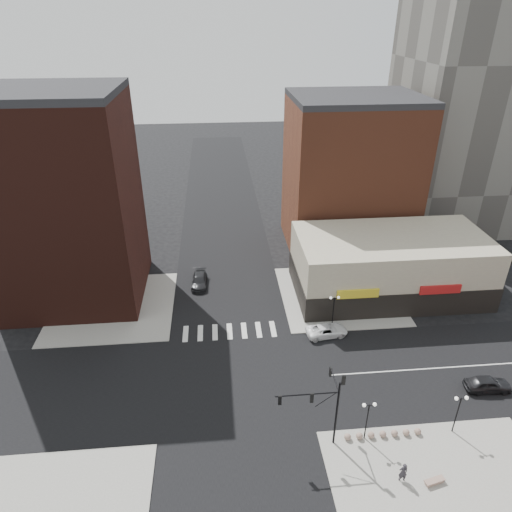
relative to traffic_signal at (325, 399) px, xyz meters
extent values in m
plane|color=black|center=(-7.24, 7.83, -4.96)|extent=(240.00, 240.00, 0.00)
cube|color=black|center=(-7.24, 7.83, -4.95)|extent=(200.00, 14.00, 0.02)
cube|color=black|center=(-7.24, 7.83, -4.95)|extent=(14.00, 200.00, 0.02)
cube|color=gray|center=(-21.74, 22.33, -4.90)|extent=(15.00, 15.00, 0.12)
cube|color=gray|center=(7.26, 22.33, -4.90)|extent=(15.00, 15.00, 0.12)
cube|color=gray|center=(8.76, -6.17, -4.90)|extent=(18.00, 14.00, 0.12)
cube|color=#361711|center=(-26.24, 26.33, 7.54)|extent=(16.00, 15.00, 25.00)
cube|color=#361711|center=(-39.24, 41.83, 1.04)|extent=(20.00, 18.00, 12.00)
cube|color=brown|center=(11.76, 37.33, 6.04)|extent=(18.00, 15.00, 22.00)
cube|color=#B7B092|center=(13.76, 22.83, -0.96)|extent=(24.00, 12.00, 8.00)
cube|color=black|center=(13.76, 22.83, -3.26)|extent=(24.20, 12.20, 3.40)
cylinder|color=black|center=(0.96, -0.37, -1.46)|extent=(0.18, 0.18, 7.00)
cylinder|color=black|center=(-1.64, -0.37, 1.04)|extent=(5.20, 0.11, 0.11)
cylinder|color=black|center=(-0.04, -0.37, 0.34)|extent=(1.72, 0.06, 1.46)
cylinder|color=black|center=(0.96, 1.13, 1.04)|extent=(0.11, 3.00, 0.11)
cube|color=black|center=(-3.84, -0.37, 0.64)|extent=(0.28, 0.18, 0.95)
sphere|color=red|center=(-3.84, -0.37, 0.94)|extent=(0.16, 0.16, 0.16)
cube|color=black|center=(-1.24, -0.37, 0.64)|extent=(0.28, 0.18, 0.95)
sphere|color=red|center=(-1.24, -0.37, 0.94)|extent=(0.16, 0.16, 0.16)
cube|color=black|center=(0.96, 2.43, 0.64)|extent=(0.18, 0.28, 0.95)
sphere|color=red|center=(0.96, 2.43, 0.94)|extent=(0.16, 0.16, 0.16)
cube|color=black|center=(1.21, -0.37, 2.34)|extent=(0.28, 0.18, 0.95)
sphere|color=red|center=(1.21, -0.37, 2.64)|extent=(0.16, 0.16, 0.16)
cylinder|color=black|center=(3.76, -0.17, -2.84)|extent=(0.11, 0.11, 4.00)
cylinder|color=black|center=(3.76, -0.17, -0.94)|extent=(0.90, 0.06, 0.06)
sphere|color=white|center=(3.31, -0.17, -0.84)|extent=(0.32, 0.32, 0.32)
sphere|color=white|center=(4.21, -0.17, -0.84)|extent=(0.32, 0.32, 0.32)
cylinder|color=black|center=(11.76, -0.17, -2.84)|extent=(0.11, 0.11, 4.00)
cylinder|color=black|center=(11.76, -0.17, -0.94)|extent=(0.90, 0.06, 0.06)
sphere|color=white|center=(11.31, -0.17, -0.84)|extent=(0.32, 0.32, 0.32)
sphere|color=white|center=(12.21, -0.17, -0.84)|extent=(0.32, 0.32, 0.32)
cylinder|color=black|center=(4.76, 15.83, -2.84)|extent=(0.11, 0.11, 4.00)
cylinder|color=black|center=(4.76, 15.83, -0.94)|extent=(0.90, 0.06, 0.06)
sphere|color=white|center=(4.31, 15.83, -0.84)|extent=(0.32, 0.32, 0.32)
sphere|color=white|center=(5.21, 15.83, -0.84)|extent=(0.32, 0.32, 0.32)
sphere|color=#8F6E62|center=(2.26, -0.17, -4.55)|extent=(0.59, 0.59, 0.59)
sphere|color=#8F6E62|center=(3.31, -0.17, -4.55)|extent=(0.59, 0.59, 0.59)
sphere|color=#8F6E62|center=(4.36, -0.17, -4.55)|extent=(0.59, 0.59, 0.59)
sphere|color=#8F6E62|center=(5.41, -0.17, -4.55)|extent=(0.59, 0.59, 0.59)
sphere|color=#8F6E62|center=(6.46, -0.17, -4.55)|extent=(0.59, 0.59, 0.59)
sphere|color=#8F6E62|center=(7.51, -0.17, -4.55)|extent=(0.59, 0.59, 0.59)
sphere|color=#8F6E62|center=(8.56, -0.17, -4.55)|extent=(0.59, 0.59, 0.59)
imported|color=white|center=(3.77, 14.33, -4.30)|extent=(5.01, 2.77, 1.33)
imported|color=black|center=(17.54, 4.45, -4.21)|extent=(4.53, 2.05, 1.51)
imported|color=black|center=(-10.98, 26.60, -4.25)|extent=(2.19, 4.97, 1.42)
imported|color=#28262B|center=(5.50, -4.40, -3.89)|extent=(0.71, 0.48, 1.90)
cube|color=gray|center=(7.97, -4.90, -4.70)|extent=(1.55, 0.74, 0.28)
cube|color=gray|center=(7.97, -4.90, -4.51)|extent=(1.75, 0.87, 0.11)
camera|label=1|loc=(-8.17, -26.61, 28.13)|focal=32.00mm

